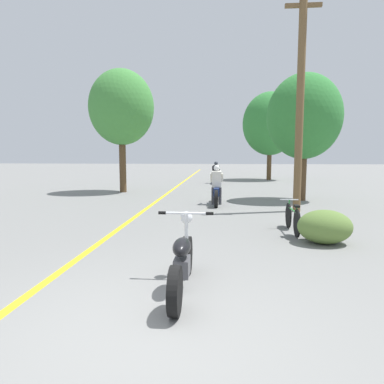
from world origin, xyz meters
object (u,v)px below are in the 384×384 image
(bicycle_parked, at_px, (293,218))
(motorcycle_foreground, at_px, (182,261))
(roadside_tree_left, at_px, (121,108))
(motorcycle_rider_far, at_px, (216,175))
(roadside_tree_right_near, at_px, (304,117))
(utility_pole, at_px, (300,99))
(motorcycle_rider_lead, at_px, (217,190))
(roadside_tree_right_far, at_px, (270,124))

(bicycle_parked, bearing_deg, motorcycle_foreground, -121.14)
(roadside_tree_left, height_order, motorcycle_rider_far, roadside_tree_left)
(roadside_tree_right_near, bearing_deg, roadside_tree_left, 163.88)
(utility_pole, xyz_separation_m, roadside_tree_right_near, (0.76, 2.70, -0.27))
(roadside_tree_right_near, height_order, roadside_tree_left, roadside_tree_left)
(bicycle_parked, bearing_deg, motorcycle_rider_lead, 112.83)
(motorcycle_rider_far, bearing_deg, bicycle_parked, -81.44)
(utility_pole, distance_m, bicycle_parked, 4.49)
(roadside_tree_right_near, relative_size, roadside_tree_left, 0.85)
(roadside_tree_left, xyz_separation_m, bicycle_parked, (6.41, -8.06, -3.67))
(roadside_tree_left, relative_size, motorcycle_rider_far, 2.67)
(utility_pole, distance_m, roadside_tree_right_far, 13.64)
(roadside_tree_right_far, bearing_deg, roadside_tree_left, -133.32)
(roadside_tree_right_near, xyz_separation_m, motorcycle_rider_lead, (-3.36, -1.38, -2.73))
(roadside_tree_left, bearing_deg, motorcycle_foreground, -70.14)
(roadside_tree_right_far, height_order, bicycle_parked, roadside_tree_right_far)
(motorcycle_rider_lead, bearing_deg, bicycle_parked, -67.17)
(roadside_tree_right_far, relative_size, motorcycle_rider_lead, 2.88)
(utility_pole, bearing_deg, bicycle_parked, -103.76)
(roadside_tree_right_near, distance_m, motorcycle_rider_far, 8.84)
(roadside_tree_left, bearing_deg, utility_pole, -34.89)
(motorcycle_rider_far, distance_m, bicycle_parked, 13.54)
(motorcycle_foreground, distance_m, bicycle_parked, 4.24)
(roadside_tree_left, relative_size, motorcycle_foreground, 2.95)
(utility_pole, distance_m, roadside_tree_left, 8.75)
(roadside_tree_right_far, bearing_deg, roadside_tree_right_near, -90.99)
(motorcycle_rider_far, bearing_deg, roadside_tree_right_near, -65.15)
(roadside_tree_left, bearing_deg, roadside_tree_right_near, -16.12)
(roadside_tree_right_near, height_order, motorcycle_rider_lead, roadside_tree_right_near)
(roadside_tree_right_near, distance_m, motorcycle_rider_lead, 4.55)
(motorcycle_rider_far, height_order, bicycle_parked, motorcycle_rider_far)
(utility_pole, bearing_deg, motorcycle_rider_far, 104.99)
(bicycle_parked, bearing_deg, roadside_tree_right_far, 84.16)
(roadside_tree_left, distance_m, bicycle_parked, 10.93)
(utility_pole, xyz_separation_m, motorcycle_rider_lead, (-2.60, 1.33, -3.01))
(utility_pole, relative_size, motorcycle_rider_far, 3.17)
(utility_pole, height_order, motorcycle_rider_far, utility_pole)
(motorcycle_foreground, height_order, motorcycle_rider_lead, motorcycle_rider_lead)
(bicycle_parked, bearing_deg, motorcycle_rider_far, 98.56)
(roadside_tree_left, xyz_separation_m, motorcycle_rider_far, (4.40, 5.33, -3.49))
(roadside_tree_right_near, relative_size, motorcycle_rider_lead, 2.31)
(utility_pole, relative_size, motorcycle_rider_lead, 3.23)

